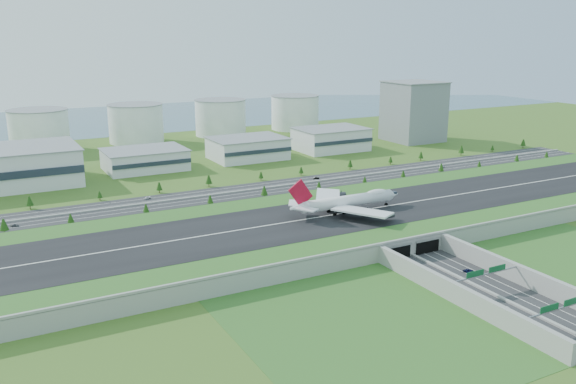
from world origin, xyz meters
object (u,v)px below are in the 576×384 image
car_1 (507,310)px  car_7 (147,198)px  fuel_tank_a (39,130)px  car_2 (469,271)px  boeing_747 (347,201)px  car_6 (442,167)px  office_tower (413,112)px  car_5 (316,178)px  car_4 (15,225)px  car_0 (438,280)px

car_1 → car_7: bearing=109.9°
fuel_tank_a → car_1: (113.23, -422.89, -16.58)m
car_2 → boeing_747: bearing=-91.4°
car_2 → car_6: car_2 is taller
office_tower → car_7: 297.22m
fuel_tank_a → car_5: bearing=-52.9°
office_tower → car_2: bearing=-125.1°
car_2 → car_4: 233.75m
car_5 → car_6: size_ratio=0.88×
car_4 → car_1: bearing=-119.7°
boeing_747 → car_5: bearing=68.4°
fuel_tank_a → car_2: fuel_tank_a is taller
car_4 → car_7: size_ratio=0.86×
boeing_747 → fuel_tank_a: bearing=111.3°
office_tower → car_1: 371.83m
office_tower → fuel_tank_a: office_tower is taller
fuel_tank_a → car_1: 438.10m
office_tower → car_5: 189.16m
fuel_tank_a → car_0: (109.38, -389.64, -16.58)m
office_tower → car_2: (-192.07, -273.31, -26.56)m
fuel_tank_a → car_6: bearing=-40.2°
car_2 → car_4: size_ratio=1.38×
boeing_747 → car_1: bearing=-91.4°
boeing_747 → car_2: bearing=-81.8°
boeing_747 → car_0: size_ratio=14.60×
office_tower → car_6: office_tower is taller
car_0 → car_5: (48.34, 181.18, -0.08)m
car_6 → car_4: bearing=108.6°
car_2 → car_4: car_2 is taller
boeing_747 → car_0: bearing=-94.9°
car_4 → car_6: (301.48, 3.94, -0.03)m
car_2 → car_4: (-167.58, 162.96, -0.09)m
fuel_tank_a → car_6: size_ratio=9.98×
office_tower → car_6: size_ratio=10.98×
car_5 → car_7: bearing=-69.8°
car_1 → car_5: 219.00m
office_tower → fuel_tank_a: bearing=160.2°
office_tower → boeing_747: office_tower is taller
car_4 → car_0: bearing=-115.2°
boeing_747 → car_1: size_ratio=14.20×
car_4 → car_7: 80.24m
car_0 → car_1: car_0 is taller
car_0 → car_7: size_ratio=0.95×
office_tower → car_2: office_tower is taller
boeing_747 → car_5: 108.65m
car_1 → car_2: car_2 is taller
car_2 → car_6: 213.97m
fuel_tank_a → car_6: (261.83, -221.41, -16.68)m
boeing_747 → car_5: size_ratio=15.68×
car_5 → car_2: bearing=12.7°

